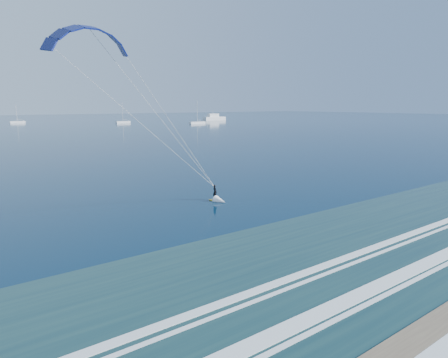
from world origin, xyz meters
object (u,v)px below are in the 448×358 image
kitesurfer_rig (160,118)px  motor_yacht (214,118)px  sailboat_2 (17,122)px  sailboat_3 (123,122)px  sailboat_4 (197,123)px

kitesurfer_rig → motor_yacht: 237.24m
motor_yacht → sailboat_2: (-116.10, 35.28, -1.11)m
motor_yacht → sailboat_2: bearing=163.1°
motor_yacht → sailboat_3: size_ratio=1.43×
kitesurfer_rig → sailboat_4: (106.02, 156.30, -8.91)m
kitesurfer_rig → sailboat_4: bearing=55.9°
sailboat_3 → sailboat_2: bearing=142.8°
kitesurfer_rig → motor_yacht: (141.68, 190.14, -7.81)m
motor_yacht → sailboat_4: bearing=-136.5°
kitesurfer_rig → motor_yacht: bearing=53.3°
sailboat_3 → kitesurfer_rig: bearing=-111.7°
sailboat_4 → sailboat_2: bearing=139.3°
sailboat_2 → sailboat_3: 61.95m
sailboat_2 → sailboat_4: bearing=-40.7°
kitesurfer_rig → sailboat_3: size_ratio=1.79×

